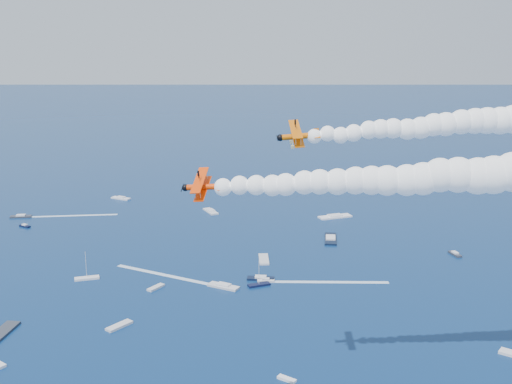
{
  "coord_description": "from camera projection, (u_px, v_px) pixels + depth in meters",
  "views": [
    {
      "loc": [
        -0.02,
        -99.85,
        80.92
      ],
      "look_at": [
        -1.92,
        11.13,
        52.93
      ],
      "focal_mm": 44.78,
      "sensor_mm": 36.0,
      "label": 1
    }
  ],
  "objects": [
    {
      "name": "spectator_boats",
      "position": [
        261.0,
        267.0,
        224.58
      ],
      "size": [
        243.94,
        183.32,
        0.7
      ],
      "color": "white",
      "rests_on": "ground"
    },
    {
      "name": "smoke_trail_lead",
      "position": [
        467.0,
        123.0,
        124.29
      ],
      "size": [
        67.16,
        13.37,
        12.08
      ],
      "primitive_type": null,
      "rotation": [
        0.0,
        0.0,
        3.19
      ],
      "color": "white"
    },
    {
      "name": "boat_wakes",
      "position": [
        177.0,
        253.0,
        239.65
      ],
      "size": [
        146.53,
        83.93,
        0.04
      ],
      "color": "white",
      "rests_on": "ground"
    },
    {
      "name": "biplane_lead",
      "position": [
        299.0,
        136.0,
        123.84
      ],
      "size": [
        9.24,
        10.86,
        8.29
      ],
      "primitive_type": null,
      "rotation": [
        -0.24,
        0.07,
        3.19
      ],
      "color": "#E16204"
    },
    {
      "name": "biplane_trail",
      "position": [
        204.0,
        187.0,
        102.16
      ],
      "size": [
        8.24,
        9.79,
        7.49
      ],
      "primitive_type": null,
      "rotation": [
        -0.32,
        0.07,
        3.02
      ],
      "color": "#FF3E05"
    },
    {
      "name": "smoke_trail_trail",
      "position": [
        415.0,
        178.0,
        96.98
      ],
      "size": [
        67.65,
        22.77,
        12.08
      ],
      "primitive_type": null,
      "rotation": [
        0.0,
        0.0,
        3.02
      ],
      "color": "white"
    }
  ]
}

